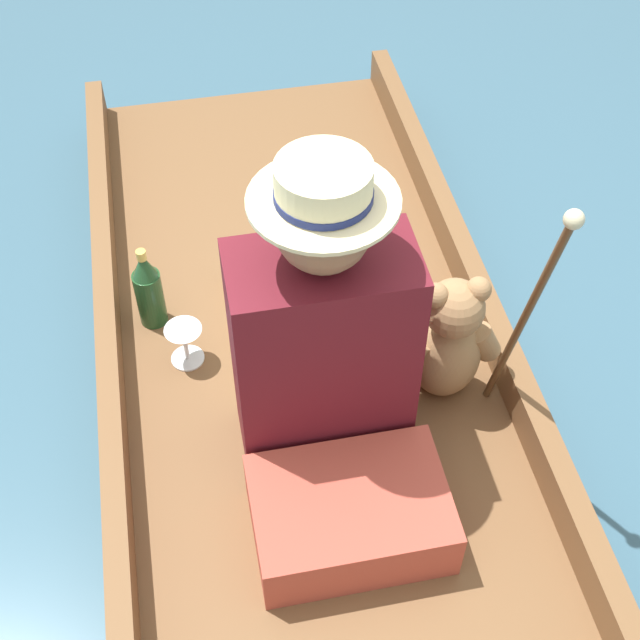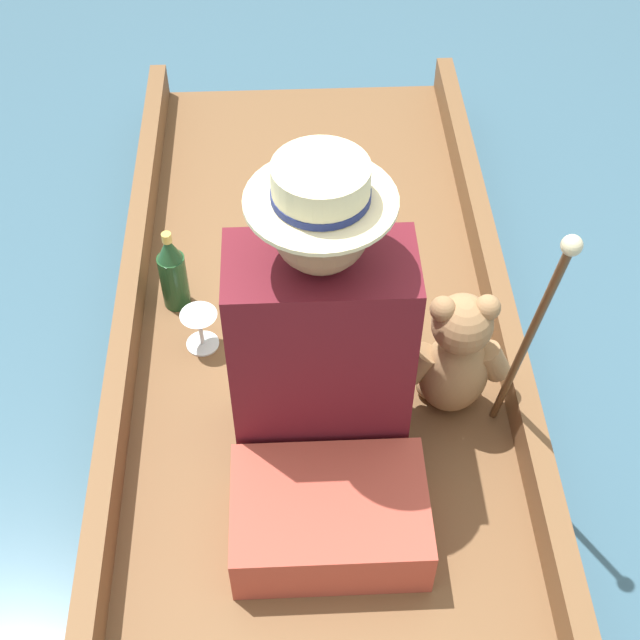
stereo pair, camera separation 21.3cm
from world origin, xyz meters
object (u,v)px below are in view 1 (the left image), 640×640
at_px(seated_person, 316,331).
at_px(teddy_bear, 448,342).
at_px(wine_glass, 184,337).
at_px(walking_cane, 531,304).
at_px(champagne_bottle, 148,289).

distance_m(seated_person, teddy_bear, 0.39).
distance_m(wine_glass, walking_cane, 1.00).
height_order(teddy_bear, wine_glass, teddy_bear).
bearing_deg(champagne_bottle, wine_glass, -64.03).
relative_size(seated_person, teddy_bear, 2.12).
height_order(seated_person, champagne_bottle, seated_person).
height_order(seated_person, wine_glass, seated_person).
bearing_deg(teddy_bear, champagne_bottle, 151.82).
relative_size(seated_person, wine_glass, 7.06).
bearing_deg(teddy_bear, seated_person, -178.57).
height_order(wine_glass, champagne_bottle, champagne_bottle).
xyz_separation_m(teddy_bear, wine_glass, (-0.70, 0.25, -0.11)).
height_order(wine_glass, walking_cane, walking_cane).
height_order(teddy_bear, walking_cane, walking_cane).
distance_m(seated_person, wine_glass, 0.49).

